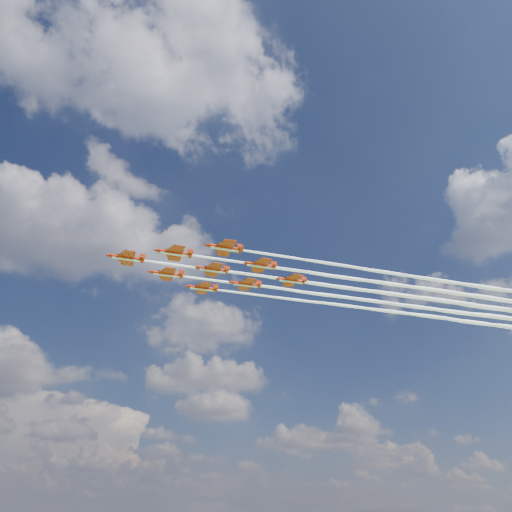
# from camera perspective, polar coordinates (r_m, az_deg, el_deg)

# --- Properties ---
(jet_lead) EXTENTS (148.32, 13.83, 2.45)m
(jet_lead) POSITION_cam_1_polar(r_m,az_deg,el_deg) (146.70, 14.13, -4.08)
(jet_lead) COLOR #B22509
(jet_row2_port) EXTENTS (148.32, 13.83, 2.45)m
(jet_row2_port) POSITION_cam_1_polar(r_m,az_deg,el_deg) (147.88, 18.96, -3.58)
(jet_row2_port) COLOR #B22509
(jet_row2_starb) EXTENTS (148.32, 13.83, 2.45)m
(jet_row2_starb) POSITION_cam_1_polar(r_m,az_deg,el_deg) (157.15, 16.39, -5.37)
(jet_row2_starb) COLOR #B22509
(jet_row3_port) EXTENTS (148.32, 13.83, 2.45)m
(jet_row3_port) POSITION_cam_1_polar(r_m,az_deg,el_deg) (150.09, 23.68, -3.07)
(jet_row3_port) COLOR #B22509
(jet_row3_centre) EXTENTS (148.32, 13.83, 2.45)m
(jet_row3_centre) POSITION_cam_1_polar(r_m,az_deg,el_deg) (158.75, 20.89, -4.88)
(jet_row3_centre) COLOR #B22509
(jet_row3_starb) EXTENTS (148.32, 13.83, 2.45)m
(jet_row3_starb) POSITION_cam_1_polar(r_m,az_deg,el_deg) (167.89, 18.38, -6.48)
(jet_row3_starb) COLOR #B22509
(jet_row4_port) EXTENTS (148.32, 13.83, 2.45)m
(jet_row4_port) POSITION_cam_1_polar(r_m,az_deg,el_deg) (161.30, 25.26, -4.37)
(jet_row4_port) COLOR #B22509
(jet_row4_starb) EXTENTS (148.32, 13.83, 2.45)m
(jet_row4_starb) POSITION_cam_1_polar(r_m,az_deg,el_deg) (169.85, 22.57, -6.00)
(jet_row4_starb) COLOR #B22509
(jet_tail) EXTENTS (148.32, 13.83, 2.45)m
(jet_tail) POSITION_cam_1_polar(r_m,az_deg,el_deg) (172.69, 26.63, -5.50)
(jet_tail) COLOR #B22509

